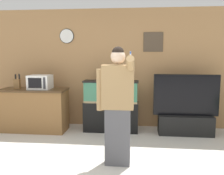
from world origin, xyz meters
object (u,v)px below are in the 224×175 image
Objects in this scene: aquarium_on_stand at (111,106)px; person_standing at (117,104)px; tv_on_stand at (185,117)px; knife_block at (17,84)px; microwave at (40,82)px; counter_island at (34,110)px.

aquarium_on_stand is 0.66× the size of person_standing.
knife_block is at bearing -178.06° from tv_on_stand.
person_standing is at bearing -129.45° from tv_on_stand.
knife_block is 0.24× the size of tv_on_stand.
knife_block reaches higher than microwave.
counter_island is 3.11× the size of microwave.
counter_island is at bearing -178.20° from tv_on_stand.
aquarium_on_stand is at bearing 4.15° from microwave.
microwave reaches higher than counter_island.
person_standing is at bearing -39.95° from microwave.
microwave reaches higher than aquarium_on_stand.
aquarium_on_stand is 0.87× the size of tv_on_stand.
microwave is 1.57m from aquarium_on_stand.
microwave is at bearing 11.55° from counter_island.
tv_on_stand is (3.15, 0.10, -0.09)m from counter_island.
knife_block is 2.64m from person_standing.
tv_on_stand is at bearing 1.32° from microwave.
aquarium_on_stand reaches higher than counter_island.
tv_on_stand is at bearing -1.42° from aquarium_on_stand.
counter_island is at bearing 142.81° from person_standing.
knife_block is at bearing 147.58° from person_standing.
tv_on_stand is at bearing 1.80° from counter_island.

